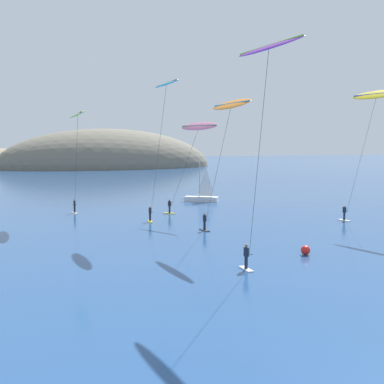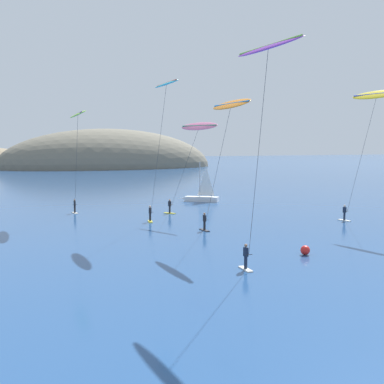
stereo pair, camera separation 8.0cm
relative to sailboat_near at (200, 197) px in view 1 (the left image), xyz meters
The scene contains 9 objects.
headland_island 112.80m from the sailboat_near, 86.74° to the left, with size 104.53×48.15×28.03m.
sailboat_near is the anchor object (origin of this frame).
kitesurfer_yellow 29.00m from the sailboat_near, 73.73° to the right, with size 2.33×7.15×13.59m.
kitesurfer_purple 41.78m from the sailboat_near, 108.83° to the right, with size 1.43×6.40×14.16m.
kitesurfer_pink 17.47m from the sailboat_near, 115.85° to the right, with size 4.13×7.54×10.67m.
kitesurfer_cyan 26.18m from the sailboat_near, 122.58° to the right, with size 1.46×8.76×14.07m.
kitesurfer_orange 29.73m from the sailboat_near, 109.41° to the right, with size 1.53×8.68×11.97m.
kitesurfer_lime 23.47m from the sailboat_near, 153.02° to the right, with size 1.93×8.67×11.84m.
marker_buoy 34.63m from the sailboat_near, 101.42° to the right, with size 0.70×0.70×0.70m, color red.
Camera 1 is at (-30.04, -18.18, 8.08)m, focal length 45.00 mm.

